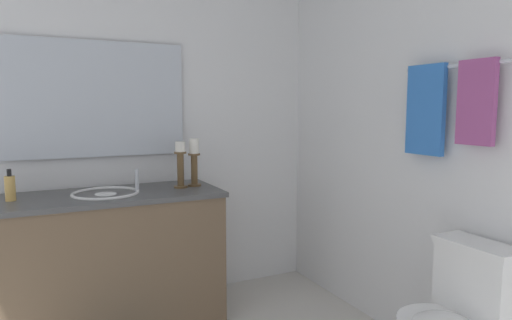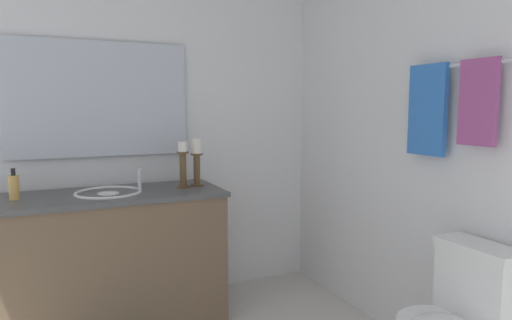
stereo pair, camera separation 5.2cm
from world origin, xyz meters
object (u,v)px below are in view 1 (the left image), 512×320
(candle_holder_short, at_px, (180,164))
(sink_basin, at_px, (106,200))
(mirror, at_px, (96,99))
(candle_holder_tall, at_px, (194,161))
(soap_bottle, at_px, (10,188))
(towel_bar, at_px, (454,66))
(towel_near_vanity, at_px, (425,110))
(vanity_cabinet, at_px, (108,261))
(towel_center, at_px, (476,102))

(candle_holder_short, bearing_deg, sink_basin, -89.30)
(mirror, height_order, candle_holder_tall, mirror)
(candle_holder_tall, height_order, soap_bottle, candle_holder_tall)
(candle_holder_tall, height_order, towel_bar, towel_bar)
(candle_holder_short, distance_m, towel_near_vanity, 1.52)
(towel_near_vanity, bearing_deg, candle_holder_short, -136.50)
(vanity_cabinet, xyz_separation_m, candle_holder_tall, (-0.03, 0.57, 0.59))
(vanity_cabinet, relative_size, soap_bottle, 7.72)
(mirror, bearing_deg, soap_bottle, -63.22)
(towel_bar, relative_size, towel_center, 1.51)
(towel_near_vanity, bearing_deg, sink_basin, -125.60)
(candle_holder_tall, xyz_separation_m, soap_bottle, (0.00, -1.08, -0.10))
(candle_holder_tall, xyz_separation_m, towel_near_vanity, (1.10, 0.92, 0.34))
(mirror, height_order, soap_bottle, mirror)
(soap_bottle, distance_m, towel_center, 2.48)
(vanity_cabinet, relative_size, mirror, 1.21)
(vanity_cabinet, relative_size, towel_center, 3.46)
(towel_bar, bearing_deg, soap_bottle, -121.65)
(mirror, xyz_separation_m, towel_near_vanity, (1.35, 1.49, -0.07))
(soap_bottle, bearing_deg, towel_center, 55.10)
(soap_bottle, bearing_deg, candle_holder_short, 88.93)
(sink_basin, bearing_deg, vanity_cabinet, -90.00)
(vanity_cabinet, distance_m, sink_basin, 0.38)
(towel_bar, bearing_deg, towel_center, -6.78)
(sink_basin, distance_m, candle_holder_short, 0.51)
(sink_basin, distance_m, towel_center, 2.11)
(sink_basin, relative_size, towel_near_vanity, 0.85)
(candle_holder_short, xyz_separation_m, towel_near_vanity, (1.07, 1.02, 0.35))
(soap_bottle, height_order, towel_center, towel_center)
(sink_basin, height_order, towel_center, towel_center)
(towel_near_vanity, bearing_deg, towel_center, 0.00)
(sink_basin, height_order, candle_holder_short, candle_holder_short)
(mirror, relative_size, candle_holder_short, 3.81)
(towel_bar, bearing_deg, mirror, -134.79)
(candle_holder_tall, bearing_deg, towel_bar, 36.86)
(candle_holder_tall, relative_size, towel_bar, 0.52)
(candle_holder_short, bearing_deg, towel_near_vanity, 43.50)
(soap_bottle, bearing_deg, mirror, 116.78)
(mirror, relative_size, soap_bottle, 6.38)
(vanity_cabinet, xyz_separation_m, mirror, (-0.28, 0.00, 1.00))
(towel_center, bearing_deg, soap_bottle, -124.90)
(sink_basin, relative_size, towel_bar, 0.66)
(sink_basin, xyz_separation_m, towel_bar, (1.22, 1.51, 0.76))
(soap_bottle, relative_size, towel_bar, 0.30)
(towel_center, bearing_deg, candle_holder_short, -143.48)
(towel_bar, height_order, towel_near_vanity, towel_near_vanity)
(vanity_cabinet, height_order, mirror, mirror)
(vanity_cabinet, distance_m, candle_holder_tall, 0.83)
(mirror, distance_m, towel_center, 2.23)
(mirror, bearing_deg, towel_bar, 45.21)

